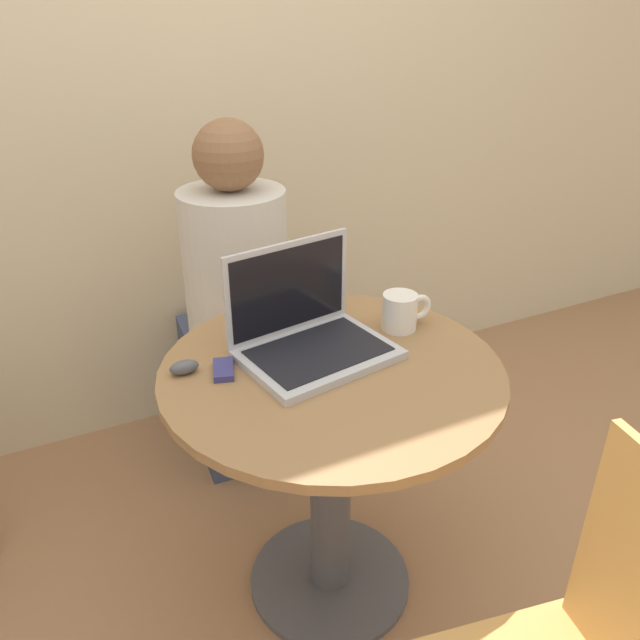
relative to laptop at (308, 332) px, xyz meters
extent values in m
plane|color=#9E704C|center=(0.02, -0.09, -0.78)|extent=(12.00, 12.00, 0.00)
cube|color=beige|center=(0.02, 0.96, 0.52)|extent=(7.00, 0.05, 2.60)
cylinder|color=#4C4C51|center=(0.02, -0.09, -0.77)|extent=(0.45, 0.45, 0.02)
cylinder|color=#4C4C51|center=(0.02, -0.09, -0.42)|extent=(0.11, 0.11, 0.68)
cylinder|color=olive|center=(0.02, -0.09, -0.07)|extent=(0.81, 0.81, 0.02)
cube|color=#B7B7BC|center=(0.01, -0.04, -0.04)|extent=(0.38, 0.31, 0.02)
cube|color=black|center=(0.01, -0.04, -0.03)|extent=(0.34, 0.25, 0.00)
cube|color=#B7B7BC|center=(-0.01, 0.08, 0.09)|extent=(0.35, 0.07, 0.24)
cube|color=black|center=(-0.01, 0.08, 0.09)|extent=(0.32, 0.05, 0.21)
cube|color=navy|center=(-0.22, 0.00, -0.04)|extent=(0.07, 0.10, 0.02)
ellipsoid|color=#4C4C51|center=(-0.30, 0.03, -0.04)|extent=(0.07, 0.04, 0.03)
cylinder|color=white|center=(0.26, 0.00, 0.00)|extent=(0.09, 0.09, 0.10)
torus|color=white|center=(0.32, 0.00, 0.00)|extent=(0.07, 0.02, 0.07)
cube|color=#3D4766|center=(0.01, 0.66, -0.56)|extent=(0.34, 0.48, 0.44)
cylinder|color=beige|center=(0.01, 0.54, -0.07)|extent=(0.33, 0.33, 0.55)
sphere|color=brown|center=(0.01, 0.54, 0.31)|extent=(0.21, 0.21, 0.21)
camera|label=1|loc=(-0.56, -1.19, 0.71)|focal=35.00mm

